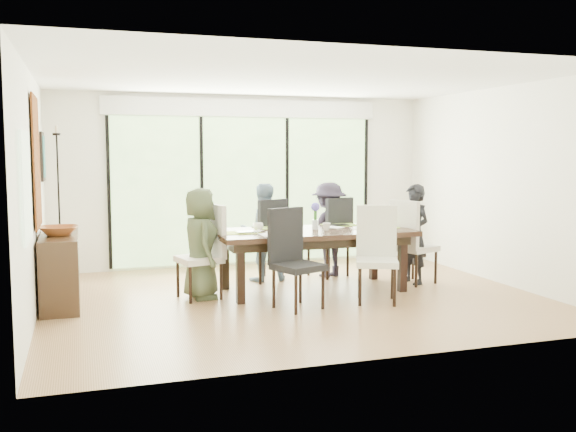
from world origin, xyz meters
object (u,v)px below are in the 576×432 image
object	(u,v)px
person_right_end	(414,234)
sideboard	(60,269)
laptop	(252,232)
bowl	(59,231)
chair_far_left	(262,239)
table_top	(313,232)
cup_a	(258,227)
chair_right_end	(415,241)
chair_near_left	(298,259)
vase	(315,225)
person_far_left	(263,232)
person_far_right	(329,230)
chair_near_right	(377,254)
chair_left_end	(199,252)
person_left_end	(200,244)
cup_b	(327,227)
cup_c	(366,223)
chair_far_right	(328,236)

from	to	relation	value
person_right_end	sideboard	world-z (taller)	person_right_end
laptop	bowl	world-z (taller)	bowl
chair_far_left	sideboard	distance (m)	2.75
person_right_end	laptop	size ratio (longest dim) A/B	3.91
table_top	cup_a	world-z (taller)	cup_a
chair_right_end	sideboard	world-z (taller)	chair_right_end
chair_near_left	vase	bearing A→B (deg)	38.20
chair_right_end	laptop	xyz separation A→B (m)	(-2.35, -0.10, 0.23)
person_far_left	laptop	size ratio (longest dim) A/B	3.91
bowl	vase	bearing A→B (deg)	-1.39
person_far_right	chair_near_right	bearing A→B (deg)	74.26
person_far_right	laptop	distance (m)	1.69
person_right_end	person_far_left	xyz separation A→B (m)	(-1.93, 0.83, 0.00)
table_top	chair_near_left	world-z (taller)	chair_near_left
chair_near_left	person_far_right	world-z (taller)	person_far_right
chair_left_end	person_far_right	xyz separation A→B (m)	(2.05, 0.83, 0.10)
person_far_left	sideboard	bearing A→B (deg)	13.01
person_left_end	cup_b	size ratio (longest dim) A/B	12.90
cup_b	bowl	distance (m)	3.28
chair_near_left	cup_c	bearing A→B (deg)	15.80
person_left_end	chair_right_end	bearing A→B (deg)	-92.45
cup_b	person_left_end	bearing A→B (deg)	176.49
vase	chair_far_right	bearing A→B (deg)	57.99
person_right_end	cup_c	world-z (taller)	person_right_end
chair_right_end	person_right_end	bearing A→B (deg)	69.75
table_top	chair_left_end	bearing A→B (deg)	180.00
person_far_right	chair_far_left	bearing A→B (deg)	-15.20
cup_c	bowl	size ratio (longest dim) A/B	0.30
chair_far_right	person_far_left	xyz separation A→B (m)	(-1.00, -0.02, 0.10)
person_right_end	vase	bearing A→B (deg)	-106.02
chair_near_left	sideboard	bearing A→B (deg)	136.39
person_far_left	person_left_end	bearing A→B (deg)	39.17
chair_near_left	vase	world-z (taller)	chair_near_left
table_top	person_far_right	distance (m)	1.00
person_far_left	bowl	xyz separation A→B (m)	(-2.67, -0.70, 0.21)
table_top	person_far_left	xyz separation A→B (m)	(-0.45, 0.83, -0.08)
vase	cup_b	size ratio (longest dim) A/B	1.20
chair_near_right	chair_far_left	bearing A→B (deg)	142.30
person_far_right	sideboard	bearing A→B (deg)	-4.74
chair_near_right	vase	bearing A→B (deg)	139.45
sideboard	bowl	bearing A→B (deg)	-90.00
chair_right_end	chair_near_right	bearing A→B (deg)	110.78
chair_far_left	person_right_end	distance (m)	2.11
chair_left_end	cup_b	size ratio (longest dim) A/B	11.00
cup_c	vase	bearing A→B (deg)	-176.19
person_right_end	bowl	size ratio (longest dim) A/B	3.09
chair_left_end	chair_near_left	size ratio (longest dim) A/B	1.00
vase	cup_b	bearing A→B (deg)	-56.31
chair_right_end	cup_a	distance (m)	2.22
person_right_end	vase	size ratio (longest dim) A/B	10.75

